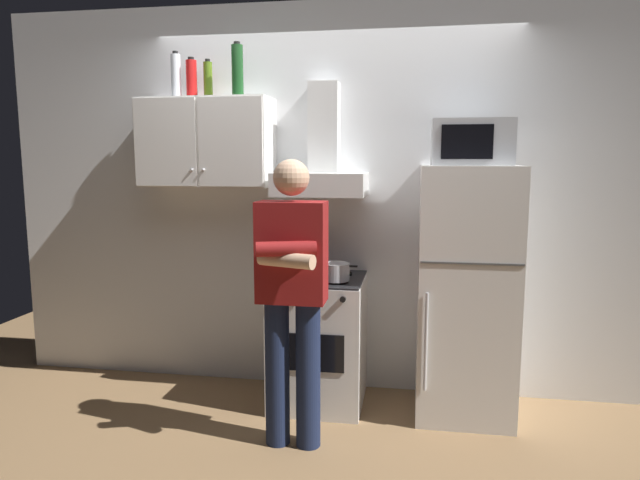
{
  "coord_description": "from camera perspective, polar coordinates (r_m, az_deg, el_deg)",
  "views": [
    {
      "loc": [
        0.56,
        -3.36,
        1.64
      ],
      "look_at": [
        0.0,
        0.0,
        1.15
      ],
      "focal_mm": 31.71,
      "sensor_mm": 36.0,
      "label": 1
    }
  ],
  "objects": [
    {
      "name": "ground_plane",
      "position": [
        3.78,
        0.0,
        -17.52
      ],
      "size": [
        7.0,
        7.0,
        0.0
      ],
      "primitive_type": "plane",
      "color": "olive"
    },
    {
      "name": "back_wall_tiled",
      "position": [
        4.01,
        1.41,
        4.03
      ],
      "size": [
        4.8,
        0.1,
        2.7
      ],
      "primitive_type": "cube",
      "color": "white",
      "rests_on": "ground_plane"
    },
    {
      "name": "upper_cabinet",
      "position": [
        4.0,
        -11.37,
        9.59
      ],
      "size": [
        0.9,
        0.37,
        0.6
      ],
      "color": "white"
    },
    {
      "name": "stove_oven",
      "position": [
        3.86,
        -0.13,
        -10.07
      ],
      "size": [
        0.6,
        0.62,
        0.87
      ],
      "color": "white",
      "rests_on": "ground_plane"
    },
    {
      "name": "range_hood",
      "position": [
        3.79,
        0.19,
        7.53
      ],
      "size": [
        0.6,
        0.44,
        0.75
      ],
      "color": "white"
    },
    {
      "name": "refrigerator",
      "position": [
        3.72,
        14.5,
        -5.12
      ],
      "size": [
        0.6,
        0.62,
        1.6
      ],
      "color": "white",
      "rests_on": "ground_plane"
    },
    {
      "name": "microwave",
      "position": [
        3.65,
        15.0,
        9.47
      ],
      "size": [
        0.48,
        0.37,
        0.28
      ],
      "color": "#B7BABF",
      "rests_on": "refrigerator"
    },
    {
      "name": "person_standing",
      "position": [
        3.17,
        -2.86,
        -5.33
      ],
      "size": [
        0.38,
        0.33,
        1.64
      ],
      "color": "#192342",
      "rests_on": "ground_plane"
    },
    {
      "name": "cooking_pot",
      "position": [
        3.6,
        1.6,
        -3.21
      ],
      "size": [
        0.28,
        0.18,
        0.11
      ],
      "color": "#B7BABF",
      "rests_on": "stove_oven"
    },
    {
      "name": "bottle_vodka_clear",
      "position": [
        4.13,
        -14.32,
        15.73
      ],
      "size": [
        0.07,
        0.07,
        0.32
      ],
      "color": "silver",
      "rests_on": "upper_cabinet"
    },
    {
      "name": "bottle_soda_red",
      "position": [
        4.1,
        -12.83,
        15.56
      ],
      "size": [
        0.07,
        0.07,
        0.27
      ],
      "color": "red",
      "rests_on": "upper_cabinet"
    },
    {
      "name": "bottle_olive_oil",
      "position": [
        4.07,
        -11.23,
        15.56
      ],
      "size": [
        0.06,
        0.06,
        0.26
      ],
      "color": "#4C6B19",
      "rests_on": "upper_cabinet"
    },
    {
      "name": "bottle_wine_green",
      "position": [
        3.93,
        -8.33,
        16.56
      ],
      "size": [
        0.08,
        0.08,
        0.35
      ],
      "color": "#19471E",
      "rests_on": "upper_cabinet"
    }
  ]
}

